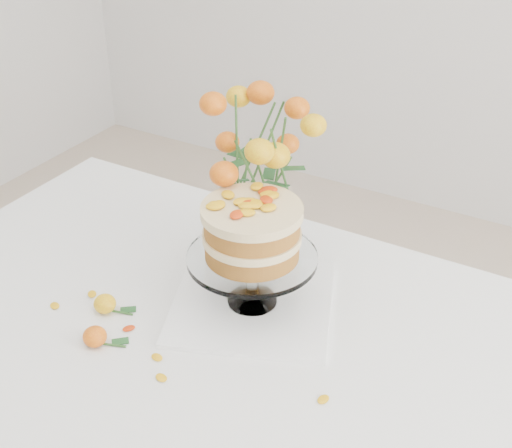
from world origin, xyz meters
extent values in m
cube|color=tan|center=(0.00, 0.00, 0.73)|extent=(1.40, 0.90, 0.04)
cylinder|color=tan|center=(-0.62, 0.37, 0.35)|extent=(0.06, 0.06, 0.71)
cube|color=white|center=(0.00, 0.00, 0.75)|extent=(1.42, 0.92, 0.01)
cube|color=white|center=(0.00, 0.46, 0.65)|extent=(1.42, 0.01, 0.20)
cube|color=white|center=(0.05, 0.09, 0.76)|extent=(0.42, 0.42, 0.01)
cylinder|color=white|center=(0.05, 0.09, 0.83)|extent=(0.03, 0.03, 0.08)
cylinder|color=white|center=(0.05, 0.09, 0.88)|extent=(0.26, 0.26, 0.01)
cylinder|color=#976022|center=(0.05, 0.09, 0.90)|extent=(0.24, 0.24, 0.04)
cylinder|color=beige|center=(0.05, 0.09, 0.93)|extent=(0.25, 0.25, 0.02)
cylinder|color=#976022|center=(0.05, 0.09, 0.96)|extent=(0.24, 0.24, 0.04)
cylinder|color=beige|center=(0.05, 0.09, 0.98)|extent=(0.25, 0.25, 0.02)
cylinder|color=white|center=(-0.02, 0.25, 0.76)|extent=(0.07, 0.07, 0.01)
cylinder|color=white|center=(-0.02, 0.25, 0.81)|extent=(0.08, 0.08, 0.10)
ellipsoid|color=yellow|center=(-0.20, -0.08, 0.78)|extent=(0.05, 0.05, 0.04)
cylinder|color=#315E25|center=(-0.17, -0.07, 0.76)|extent=(0.05, 0.02, 0.00)
ellipsoid|color=#C63E09|center=(-0.15, -0.17, 0.78)|extent=(0.05, 0.05, 0.04)
cylinder|color=#315E25|center=(-0.12, -0.16, 0.76)|extent=(0.05, 0.02, 0.00)
ellipsoid|color=#EFAB0F|center=(-0.12, -0.10, 0.76)|extent=(0.03, 0.02, 0.00)
ellipsoid|color=#EFAB0F|center=(-0.02, -0.14, 0.76)|extent=(0.03, 0.02, 0.00)
ellipsoid|color=#EFAB0F|center=(0.02, -0.18, 0.76)|extent=(0.03, 0.02, 0.00)
ellipsoid|color=#EFAB0F|center=(-0.26, -0.05, 0.76)|extent=(0.03, 0.02, 0.00)
ellipsoid|color=#EFAB0F|center=(-0.30, -0.12, 0.76)|extent=(0.03, 0.02, 0.00)
ellipsoid|color=#EFAB0F|center=(0.30, -0.08, 0.76)|extent=(0.03, 0.02, 0.00)
camera|label=1|loc=(0.65, -0.93, 1.68)|focal=50.00mm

